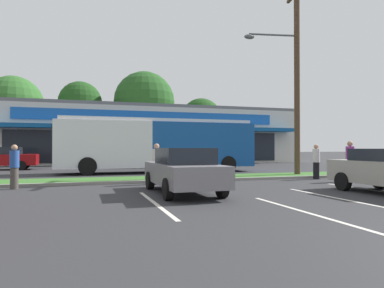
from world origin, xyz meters
TOP-DOWN VIEW (x-y plane):
  - grass_median at (0.00, 14.00)m, footprint 56.00×2.20m
  - curb_lip at (0.00, 12.78)m, footprint 56.00×0.24m
  - parking_stripe_0 at (-3.94, 7.33)m, footprint 0.12×4.80m
  - parking_stripe_1 at (-0.87, 5.02)m, footprint 0.12×4.80m
  - parking_stripe_2 at (1.41, 6.69)m, footprint 0.12×4.80m
  - parking_stripe_3 at (3.97, 7.84)m, footprint 0.12×4.80m
  - storefront_building at (0.52, 36.28)m, footprint 30.24×13.91m
  - tree_left at (-13.76, 43.72)m, footprint 6.98×6.98m
  - tree_mid_left at (-6.20, 45.94)m, footprint 5.63×5.63m
  - tree_mid at (2.13, 45.11)m, footprint 8.20×8.20m
  - tree_mid_right at (10.72, 46.25)m, footprint 6.06×6.06m
  - utility_pole at (4.88, 14.00)m, footprint 3.13×2.38m
  - city_bus at (-1.42, 19.11)m, footprint 11.98×2.75m
  - car_3 at (-0.42, 24.53)m, footprint 4.46×2.01m
  - car_4 at (-11.21, 24.73)m, footprint 4.78×1.99m
  - car_5 at (-2.66, 9.10)m, footprint 1.88×4.47m
  - pedestrian_near_bench at (-8.18, 12.09)m, footprint 0.33×0.33m
  - pedestrian_by_pole at (5.54, 10.76)m, footprint 0.36×0.36m
  - pedestrian_mid at (4.90, 12.27)m, footprint 0.34×0.34m
  - pedestrian_far at (-2.91, 12.20)m, footprint 0.34×0.34m

SIDE VIEW (x-z plane):
  - parking_stripe_0 at x=-3.94m, z-range 0.00..0.01m
  - parking_stripe_1 at x=-0.87m, z-range 0.00..0.01m
  - parking_stripe_2 at x=1.41m, z-range 0.00..0.01m
  - parking_stripe_3 at x=3.97m, z-range 0.00..0.01m
  - grass_median at x=0.00m, z-range 0.00..0.12m
  - curb_lip at x=0.00m, z-range 0.00..0.12m
  - car_5 at x=-2.66m, z-range 0.02..1.51m
  - car_3 at x=-0.42m, z-range 0.02..1.56m
  - car_4 at x=-11.21m, z-range 0.02..1.59m
  - pedestrian_near_bench at x=-8.18m, z-range 0.00..1.62m
  - pedestrian_mid at x=4.90m, z-range 0.00..1.67m
  - pedestrian_far at x=-2.91m, z-range 0.00..1.68m
  - pedestrian_by_pole at x=5.54m, z-range 0.00..1.81m
  - city_bus at x=-1.42m, z-range 0.14..3.39m
  - storefront_building at x=0.52m, z-range 0.00..5.71m
  - utility_pole at x=4.88m, z-range 0.35..10.70m
  - tree_mid_right at x=10.72m, z-range 1.36..10.17m
  - tree_left at x=-13.76m, z-range 1.54..11.61m
  - tree_mid_left at x=-6.20m, z-range 2.28..12.53m
  - tree_mid at x=2.13m, z-range 1.85..13.76m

